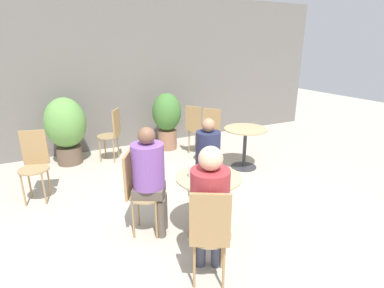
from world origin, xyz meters
name	(u,v)px	position (x,y,z in m)	size (l,w,h in m)	color
ground_plane	(194,242)	(0.00, 0.00, 0.00)	(20.00, 20.00, 0.00)	#B2A899
storefront_wall	(111,74)	(0.00, 3.59, 1.50)	(10.00, 0.06, 3.00)	slate
cafe_table_near	(208,193)	(0.22, 0.08, 0.51)	(0.71, 0.71, 0.71)	#2D2D33
cafe_table_far	(245,139)	(1.74, 1.48, 0.52)	(0.73, 0.73, 0.71)	#2D2D33
bistro_chair_0	(208,161)	(0.60, 0.77, 0.58)	(0.44, 0.44, 0.96)	#997F56
bistro_chair_1	(137,186)	(-0.47, 0.46, 0.58)	(0.44, 0.44, 0.96)	#997F56
bistro_chair_2	(210,230)	(-0.16, -0.61, 0.58)	(0.44, 0.44, 0.96)	#997F56
bistro_chair_3	(113,130)	(-0.21, 2.84, 0.58)	(0.45, 0.44, 0.96)	#997F56
bistro_chair_4	(34,159)	(-1.48, 1.88, 0.58)	(0.41, 0.43, 0.96)	#997F56
bistro_chair_5	(210,131)	(1.36, 2.04, 0.58)	(0.45, 0.45, 0.96)	#997F56
bistro_chair_6	(196,126)	(1.29, 2.47, 0.58)	(0.45, 0.44, 0.96)	#997F56
seated_person_0	(208,155)	(0.53, 0.64, 0.72)	(0.38, 0.39, 1.19)	#2D2D33
seated_person_1	(150,173)	(-0.34, 0.39, 0.74)	(0.44, 0.43, 1.25)	brown
seated_person_2	(210,202)	(-0.09, -0.48, 0.76)	(0.41, 0.42, 1.28)	#42475B
beer_glass_0	(214,175)	(0.18, -0.10, 0.80)	(0.07, 0.07, 0.19)	silver
beer_glass_1	(216,163)	(0.37, 0.19, 0.80)	(0.07, 0.07, 0.18)	#DBC65B
beer_glass_2	(191,171)	(0.04, 0.15, 0.79)	(0.06, 0.06, 0.15)	silver
potted_plant_0	(66,127)	(-0.97, 3.06, 0.68)	(0.69, 0.69, 1.20)	brown
potted_plant_1	(167,117)	(0.92, 3.01, 0.66)	(0.58, 0.58, 1.15)	#93664C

